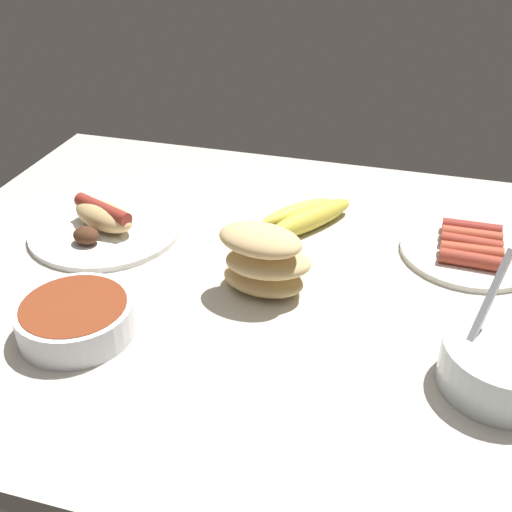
{
  "coord_description": "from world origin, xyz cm",
  "views": [
    {
      "loc": [
        -18.27,
        77.93,
        54.6
      ],
      "look_at": [
        4.2,
        -0.66,
        3.0
      ],
      "focal_mm": 44.62,
      "sensor_mm": 36.0,
      "label": 1
    }
  ],
  "objects_px": {
    "bread_stack": "(264,260)",
    "banana_bunch": "(306,216)",
    "plate_sausages": "(470,249)",
    "bowl_chili": "(75,317)",
    "plate_hotdog_assembled": "(104,224)",
    "bowl_coleslaw": "(504,363)"
  },
  "relations": [
    {
      "from": "bread_stack",
      "to": "banana_bunch",
      "type": "height_order",
      "value": "bread_stack"
    },
    {
      "from": "plate_sausages",
      "to": "bowl_chili",
      "type": "relative_size",
      "value": 1.41
    },
    {
      "from": "bread_stack",
      "to": "banana_bunch",
      "type": "distance_m",
      "value": 0.21
    },
    {
      "from": "plate_hotdog_assembled",
      "to": "bread_stack",
      "type": "bearing_deg",
      "value": 163.39
    },
    {
      "from": "bread_stack",
      "to": "bowl_chili",
      "type": "relative_size",
      "value": 0.93
    },
    {
      "from": "banana_bunch",
      "to": "bread_stack",
      "type": "bearing_deg",
      "value": 85.16
    },
    {
      "from": "plate_sausages",
      "to": "plate_hotdog_assembled",
      "type": "xyz_separation_m",
      "value": [
        0.6,
        0.1,
        0.01
      ]
    },
    {
      "from": "bowl_coleslaw",
      "to": "banana_bunch",
      "type": "xyz_separation_m",
      "value": [
        0.31,
        -0.32,
        -0.02
      ]
    },
    {
      "from": "bowl_coleslaw",
      "to": "banana_bunch",
      "type": "relative_size",
      "value": 0.89
    },
    {
      "from": "plate_sausages",
      "to": "plate_hotdog_assembled",
      "type": "distance_m",
      "value": 0.61
    },
    {
      "from": "plate_hotdog_assembled",
      "to": "bowl_coleslaw",
      "type": "bearing_deg",
      "value": 162.38
    },
    {
      "from": "banana_bunch",
      "to": "plate_hotdog_assembled",
      "type": "bearing_deg",
      "value": 20.14
    },
    {
      "from": "bowl_coleslaw",
      "to": "bread_stack",
      "type": "distance_m",
      "value": 0.35
    },
    {
      "from": "bowl_coleslaw",
      "to": "bowl_chili",
      "type": "bearing_deg",
      "value": 5.44
    },
    {
      "from": "plate_sausages",
      "to": "banana_bunch",
      "type": "height_order",
      "value": "banana_bunch"
    },
    {
      "from": "plate_sausages",
      "to": "bowl_coleslaw",
      "type": "bearing_deg",
      "value": 96.73
    },
    {
      "from": "plate_sausages",
      "to": "bowl_chili",
      "type": "distance_m",
      "value": 0.62
    },
    {
      "from": "bowl_chili",
      "to": "banana_bunch",
      "type": "bearing_deg",
      "value": -122.11
    },
    {
      "from": "banana_bunch",
      "to": "bowl_coleslaw",
      "type": "bearing_deg",
      "value": 134.08
    },
    {
      "from": "bowl_coleslaw",
      "to": "bread_stack",
      "type": "xyz_separation_m",
      "value": [
        0.33,
        -0.11,
        0.02
      ]
    },
    {
      "from": "bread_stack",
      "to": "plate_hotdog_assembled",
      "type": "relative_size",
      "value": 0.57
    },
    {
      "from": "plate_sausages",
      "to": "bowl_chili",
      "type": "height_order",
      "value": "bowl_chili"
    }
  ]
}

